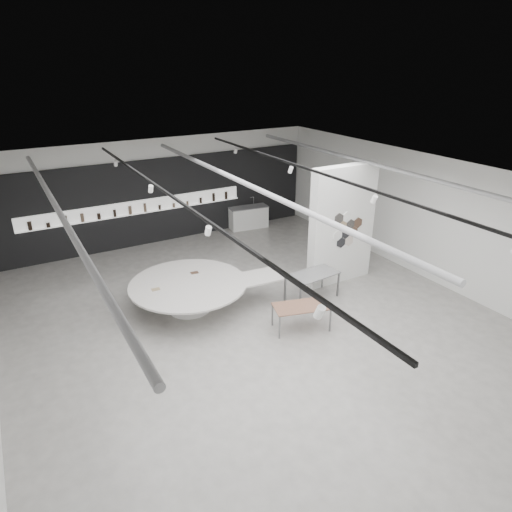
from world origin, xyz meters
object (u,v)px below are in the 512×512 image
sample_table_wood (301,307)px  sample_table_stone (312,276)px  partition_column (342,225)px  kitchen_counter (249,217)px  display_island (191,292)px

sample_table_wood → sample_table_stone: (1.18, 1.15, 0.10)m
partition_column → sample_table_stone: partition_column is taller
sample_table_stone → kitchen_counter: bearing=77.9°
partition_column → kitchen_counter: (-0.13, 5.54, -1.35)m
partition_column → sample_table_wood: partition_column is taller
sample_table_wood → kitchen_counter: size_ratio=0.95×
partition_column → sample_table_wood: size_ratio=2.34×
partition_column → display_island: 4.86m
display_island → sample_table_stone: 3.42m
kitchen_counter → partition_column: bearing=-82.2°
display_island → partition_column: bearing=-2.6°
partition_column → kitchen_counter: 5.70m
sample_table_stone → kitchen_counter: size_ratio=0.97×
display_island → sample_table_stone: display_island is taller
kitchen_counter → display_island: bearing=-126.0°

